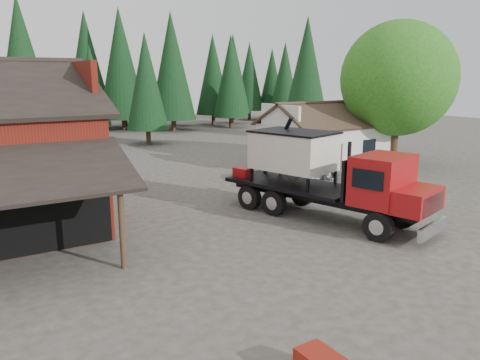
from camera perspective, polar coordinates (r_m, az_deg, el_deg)
ground at (r=17.36m, az=6.44°, el=-9.09°), size 120.00×120.00×0.00m
farmhouse at (r=34.79m, az=10.16°, el=4.57°), size 8.60×6.42×4.65m
deciduous_tree at (r=35.27m, az=18.74°, el=11.14°), size 8.00×8.00×10.20m
conifer_backdrop at (r=55.89m, az=-21.30°, el=5.15°), size 76.00×16.00×16.00m
near_pine_b at (r=45.54m, az=-11.38°, el=11.70°), size 3.96×3.96×10.40m
near_pine_c at (r=50.20m, az=8.12°, el=13.02°), size 4.84×4.84×12.40m
near_pine_d at (r=47.01m, az=-25.02°, el=12.65°), size 5.28×5.28×13.40m
feed_truck at (r=21.38m, az=10.21°, el=0.81°), size 5.23×10.29×4.49m
silver_car at (r=29.26m, az=7.08°, el=1.40°), size 6.03×4.09×1.53m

